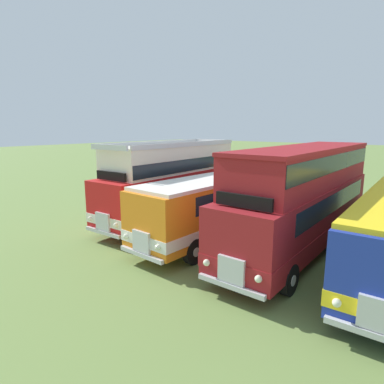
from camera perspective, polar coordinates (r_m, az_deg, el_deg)
bus_first_in_row at (r=18.36m, az=-3.48°, el=2.08°), size 2.95×9.78×4.52m
bus_second_in_row at (r=16.22m, az=6.20°, el=-1.35°), size 2.89×11.21×2.99m
bus_third_in_row at (r=14.67m, az=19.00°, el=-0.37°), size 2.69×11.47×4.49m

